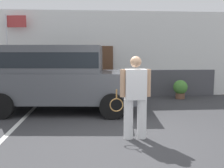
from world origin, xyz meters
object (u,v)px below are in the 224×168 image
Objects in this scene: parked_suv at (59,75)px; potted_plant_by_porch at (180,88)px; flag_pole at (12,41)px; tennis_player_man at (135,97)px.

parked_suv is 4.95m from potted_plant_by_porch.
potted_plant_by_porch is 6.90m from flag_pole.
flag_pole is (-6.62, 0.52, 1.86)m from potted_plant_by_porch.
tennis_player_man is (1.91, -2.76, -0.23)m from parked_suv.
flag_pole reaches higher than potted_plant_by_porch.
tennis_player_man is at bearing -50.29° from parked_suv.
flag_pole is (-2.09, 2.37, 1.13)m from parked_suv.
parked_suv is 2.68× the size of tennis_player_man.
parked_suv is 1.44× the size of flag_pole.
tennis_player_man reaches higher than potted_plant_by_porch.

